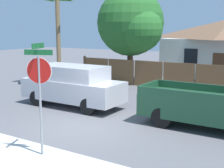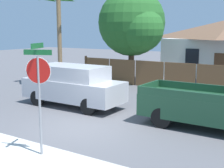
# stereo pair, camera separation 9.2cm
# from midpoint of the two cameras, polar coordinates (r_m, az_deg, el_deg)

# --- Properties ---
(ground_plane) EXTENTS (80.00, 80.00, 0.00)m
(ground_plane) POSITION_cam_midpoint_polar(r_m,az_deg,el_deg) (11.78, -5.82, -8.03)
(ground_plane) COLOR #56565B
(sidewalk_strip) EXTENTS (36.00, 3.20, 0.01)m
(sidewalk_strip) POSITION_cam_midpoint_polar(r_m,az_deg,el_deg) (9.39, -19.80, -13.33)
(sidewalk_strip) COLOR beige
(sidewalk_strip) RESTS_ON ground
(wooden_fence) EXTENTS (14.30, 0.12, 1.76)m
(wooden_fence) POSITION_cam_midpoint_polar(r_m,az_deg,el_deg) (19.27, 11.92, 1.37)
(wooden_fence) COLOR brown
(wooden_fence) RESTS_ON ground
(oak_tree) EXTENTS (4.79, 4.56, 6.39)m
(oak_tree) POSITION_cam_midpoint_polar(r_m,az_deg,el_deg) (21.45, 3.63, 10.89)
(oak_tree) COLOR brown
(oak_tree) RESTS_ON ground
(palm_tree) EXTENTS (2.94, 3.15, 5.99)m
(palm_tree) POSITION_cam_midpoint_polar(r_m,az_deg,el_deg) (20.72, -10.10, 14.01)
(palm_tree) COLOR brown
(palm_tree) RESTS_ON ground
(red_suv) EXTENTS (5.00, 1.95, 1.96)m
(red_suv) POSITION_cam_midpoint_polar(r_m,az_deg,el_deg) (14.89, -7.50, -0.12)
(red_suv) COLOR #B7B7BC
(red_suv) RESTS_ON ground
(orange_pickup) EXTENTS (5.26, 1.95, 1.79)m
(orange_pickup) POSITION_cam_midpoint_polar(r_m,az_deg,el_deg) (11.89, 18.64, -3.88)
(orange_pickup) COLOR #1E472D
(orange_pickup) RESTS_ON ground
(stop_sign) EXTENTS (0.79, 0.71, 3.25)m
(stop_sign) POSITION_cam_midpoint_polar(r_m,az_deg,el_deg) (9.03, -13.41, 0.61)
(stop_sign) COLOR gray
(stop_sign) RESTS_ON ground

